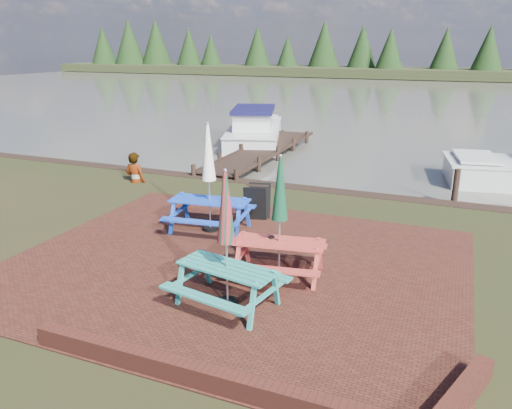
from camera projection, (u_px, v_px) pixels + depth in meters
The scene contains 12 objects.
ground at pixel (212, 286), 9.27m from camera, with size 120.00×120.00×0.00m, color black.
paving at pixel (235, 264), 10.15m from camera, with size 9.00×7.50×0.02m, color #3A1812.
brick_wall at pixel (276, 386), 6.32m from camera, with size 6.21×1.79×0.30m.
water at pixel (414, 98), 41.84m from camera, with size 120.00×60.00×0.02m, color #46443C.
far_treeline at pixel (438, 52), 66.36m from camera, with size 120.00×10.00×8.10m.
picnic_table_teal at pixel (227, 261), 8.33m from camera, with size 1.98×1.82×2.39m.
picnic_table_red at pixel (279, 236), 9.42m from camera, with size 1.93×1.78×2.37m.
picnic_table_blue at pixel (209, 195), 11.73m from camera, with size 2.04×1.86×2.58m.
chalkboard at pixel (257, 202), 12.63m from camera, with size 0.60×0.67×0.91m.
jetty at pixel (262, 151), 20.43m from camera, with size 1.76×9.08×1.00m.
boat_jetty at pixel (255, 132), 23.32m from camera, with size 4.21×7.02×1.93m.
person at pixel (134, 153), 15.95m from camera, with size 0.71×0.46×1.94m, color gray.
Camera 1 is at (3.93, -7.42, 4.29)m, focal length 35.00 mm.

